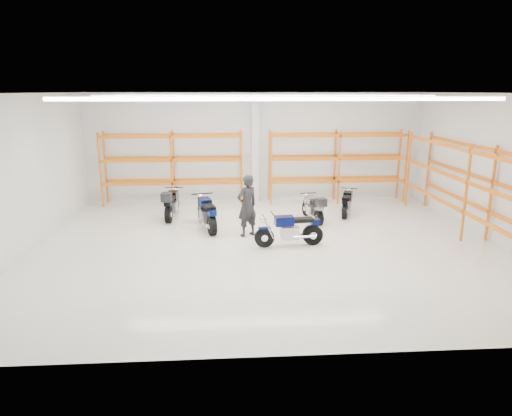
{
  "coord_description": "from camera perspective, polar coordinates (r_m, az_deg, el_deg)",
  "views": [
    {
      "loc": [
        -1.21,
        -13.12,
        4.57
      ],
      "look_at": [
        -0.32,
        0.5,
        1.05
      ],
      "focal_mm": 32.0,
      "sensor_mm": 36.0,
      "label": 1
    }
  ],
  "objects": [
    {
      "name": "motorcycle_back_d",
      "position": [
        17.52,
        11.28,
        0.55
      ],
      "size": [
        0.9,
        1.82,
        0.94
      ],
      "color": "black",
      "rests_on": "ground"
    },
    {
      "name": "pallet_racking_back_left",
      "position": [
        18.94,
        -10.4,
        5.78
      ],
      "size": [
        5.67,
        0.87,
        3.0
      ],
      "color": "orange",
      "rests_on": "ground"
    },
    {
      "name": "ground",
      "position": [
        13.95,
        1.44,
        -4.65
      ],
      "size": [
        14.0,
        14.0,
        0.0
      ],
      "primitive_type": "plane",
      "color": "silver",
      "rests_on": "ground"
    },
    {
      "name": "standing_man",
      "position": [
        14.56,
        -1.12,
        0.28
      ],
      "size": [
        0.87,
        0.8,
        2.0
      ],
      "primitive_type": "imported",
      "rotation": [
        0.0,
        0.0,
        3.73
      ],
      "color": "black",
      "rests_on": "ground"
    },
    {
      "name": "room_shell",
      "position": [
        13.27,
        1.52,
        8.9
      ],
      "size": [
        14.02,
        12.02,
        4.51
      ],
      "color": "silver",
      "rests_on": "ground"
    },
    {
      "name": "motorcycle_back_a",
      "position": [
        16.92,
        -10.57,
        0.47
      ],
      "size": [
        0.71,
        2.22,
        1.14
      ],
      "color": "black",
      "rests_on": "ground"
    },
    {
      "name": "pallet_racking_side",
      "position": [
        15.46,
        26.19,
        2.71
      ],
      "size": [
        0.87,
        9.07,
        3.0
      ],
      "color": "orange",
      "rests_on": "ground"
    },
    {
      "name": "motorcycle_main",
      "position": [
        13.78,
        4.53,
        -2.81
      ],
      "size": [
        2.11,
        0.7,
        1.03
      ],
      "color": "black",
      "rests_on": "ground"
    },
    {
      "name": "motorcycle_back_c",
      "position": [
        16.41,
        7.24,
        -0.06
      ],
      "size": [
        0.72,
        1.96,
        1.01
      ],
      "color": "black",
      "rests_on": "ground"
    },
    {
      "name": "structural_column",
      "position": [
        19.12,
        -0.1,
        7.5
      ],
      "size": [
        0.32,
        0.32,
        4.5
      ],
      "primitive_type": "cube",
      "color": "white",
      "rests_on": "ground"
    },
    {
      "name": "pallet_racking_back_right",
      "position": [
        19.37,
        10.12,
        5.98
      ],
      "size": [
        5.67,
        0.87,
        3.0
      ],
      "color": "orange",
      "rests_on": "ground"
    },
    {
      "name": "motorcycle_back_b",
      "position": [
        15.46,
        -6.17,
        -0.78
      ],
      "size": [
        0.9,
        2.24,
        1.12
      ],
      "color": "black",
      "rests_on": "ground"
    }
  ]
}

